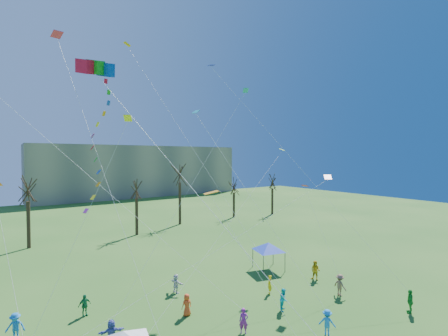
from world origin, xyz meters
TOP-DOWN VIEW (x-y plane):
  - distant_building at (22.00, 82.00)m, footprint 60.00×14.00m
  - bare_tree_row at (-0.19, 36.34)m, footprint 69.16×9.20m
  - big_box_kite at (-6.93, 8.78)m, footprint 4.79×7.79m
  - canopy_tent_blue at (10.43, 12.94)m, footprint 3.64×3.64m
  - festival_crowd at (-1.18, 6.24)m, footprint 27.28×14.50m
  - small_kites_aloft at (0.23, 11.40)m, footprint 28.64×19.87m

SIDE VIEW (x-z plane):
  - festival_crowd at x=-1.18m, z-range -0.06..1.75m
  - canopy_tent_blue at x=10.43m, z-range 0.98..3.80m
  - bare_tree_row at x=-0.19m, z-range 1.20..12.57m
  - distant_building at x=22.00m, z-range 0.00..15.00m
  - big_box_kite at x=-6.93m, z-range 1.77..22.94m
  - small_kites_aloft at x=0.23m, z-range -2.43..30.31m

